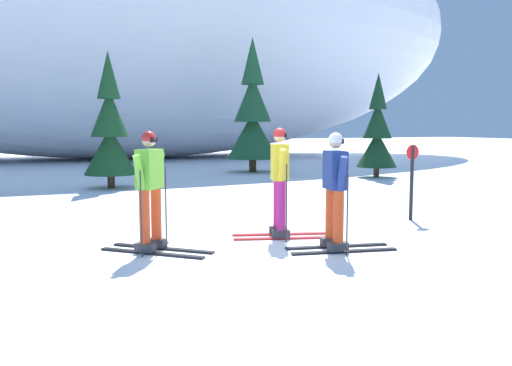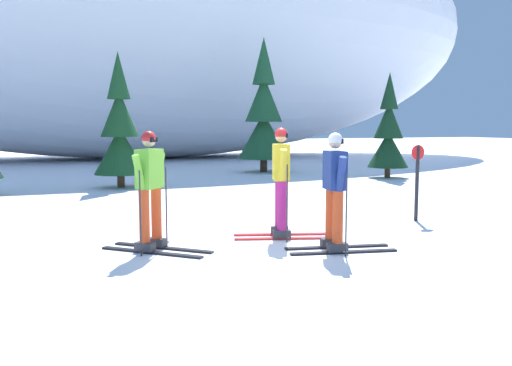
# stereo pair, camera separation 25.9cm
# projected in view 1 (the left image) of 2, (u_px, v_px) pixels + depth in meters

# --- Properties ---
(ground_plane) EXTENTS (120.00, 120.00, 0.00)m
(ground_plane) POSITION_uv_depth(u_px,v_px,m) (266.00, 242.00, 8.26)
(ground_plane) COLOR white
(skier_lime_jacket) EXTENTS (1.46, 1.41, 1.72)m
(skier_lime_jacket) POSITION_uv_depth(u_px,v_px,m) (150.00, 189.00, 7.58)
(skier_lime_jacket) COLOR black
(skier_lime_jacket) RESTS_ON ground
(skier_yellow_jacket) EXTENTS (1.75, 0.92, 1.76)m
(skier_yellow_jacket) POSITION_uv_depth(u_px,v_px,m) (280.00, 180.00, 8.55)
(skier_yellow_jacket) COLOR red
(skier_yellow_jacket) RESTS_ON ground
(skier_navy_jacket) EXTENTS (1.62, 0.79, 1.70)m
(skier_navy_jacket) POSITION_uv_depth(u_px,v_px,m) (335.00, 189.00, 7.65)
(skier_navy_jacket) COLOR black
(skier_navy_jacket) RESTS_ON ground
(pine_tree_center_left) EXTENTS (1.51, 1.51, 3.92)m
(pine_tree_center_left) POSITION_uv_depth(u_px,v_px,m) (110.00, 131.00, 15.34)
(pine_tree_center_left) COLOR #47301E
(pine_tree_center_left) RESTS_ON ground
(pine_tree_center_right) EXTENTS (2.00, 2.00, 5.18)m
(pine_tree_center_right) POSITION_uv_depth(u_px,v_px,m) (253.00, 116.00, 20.69)
(pine_tree_center_right) COLOR #47301E
(pine_tree_center_right) RESTS_ON ground
(pine_tree_far_right) EXTENTS (1.40, 1.40, 3.62)m
(pine_tree_far_right) POSITION_uv_depth(u_px,v_px,m) (377.00, 134.00, 18.54)
(pine_tree_far_right) COLOR #47301E
(pine_tree_far_right) RESTS_ON ground
(snow_ridge_background) EXTENTS (40.95, 16.81, 15.81)m
(snow_ridge_background) POSITION_uv_depth(u_px,v_px,m) (125.00, 12.00, 28.73)
(snow_ridge_background) COLOR white
(snow_ridge_background) RESTS_ON ground
(trail_marker_post) EXTENTS (0.28, 0.07, 1.44)m
(trail_marker_post) POSITION_uv_depth(u_px,v_px,m) (412.00, 177.00, 10.14)
(trail_marker_post) COLOR black
(trail_marker_post) RESTS_ON ground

